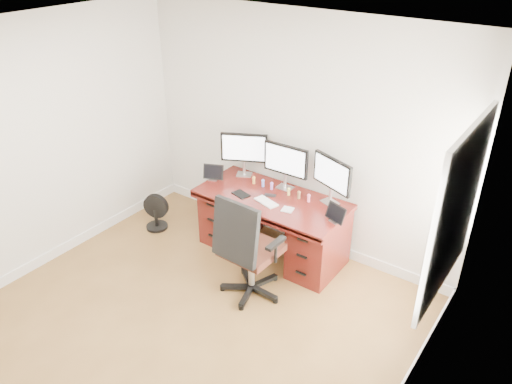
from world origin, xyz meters
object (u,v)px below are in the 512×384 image
Objects in this scene: floor_fan at (156,212)px; office_chair at (248,264)px; keyboard at (266,202)px; desk at (273,223)px; monitor_center at (286,161)px.

office_chair is at bearing -31.51° from floor_fan.
office_chair is 2.49× the size of floor_fan.
floor_fan is (-1.70, 0.35, -0.16)m from office_chair.
floor_fan is 1.61m from keyboard.
keyboard is (0.02, -0.16, 0.36)m from desk.
keyboard is at bearing 109.87° from office_chair.
monitor_center reaches higher than office_chair.
monitor_center is at bearing 103.84° from office_chair.
desk is 3.63× the size of floor_fan.
office_chair is 0.74m from keyboard.
office_chair is 2.11× the size of monitor_center.
desk is at bearing -4.07° from floor_fan.
office_chair is 1.74m from floor_fan.
desk is 1.55m from floor_fan.
floor_fan is (-1.49, -0.42, -0.18)m from desk.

